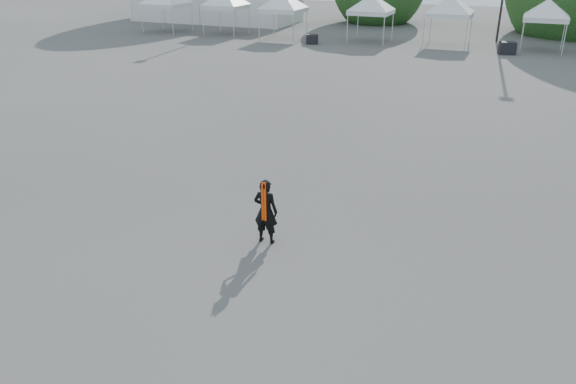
% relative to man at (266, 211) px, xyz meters
% --- Properties ---
extents(ground, '(120.00, 120.00, 0.00)m').
position_rel_man_xyz_m(ground, '(-0.25, 2.05, -0.79)').
color(ground, '#474442').
rests_on(ground, ground).
extents(tent_e, '(4.26, 4.26, 3.88)m').
position_rel_man_xyz_m(tent_e, '(-0.40, 30.97, 2.27)').
color(tent_e, silver).
rests_on(tent_e, ground).
extents(tent_f, '(3.84, 3.84, 3.88)m').
position_rel_man_xyz_m(tent_f, '(5.73, 30.91, 2.27)').
color(tent_f, silver).
rests_on(tent_f, ground).
extents(man, '(0.59, 0.40, 1.57)m').
position_rel_man_xyz_m(man, '(0.00, 0.00, 0.00)').
color(man, black).
rests_on(man, ground).
extents(crate_west, '(1.02, 0.91, 0.66)m').
position_rel_man_xyz_m(crate_west, '(-9.32, 27.94, -0.46)').
color(crate_west, black).
rests_on(crate_west, ground).
extents(crate_mid, '(1.17, 1.01, 0.78)m').
position_rel_man_xyz_m(crate_mid, '(3.73, 28.83, -0.40)').
color(crate_mid, black).
rests_on(crate_mid, ground).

